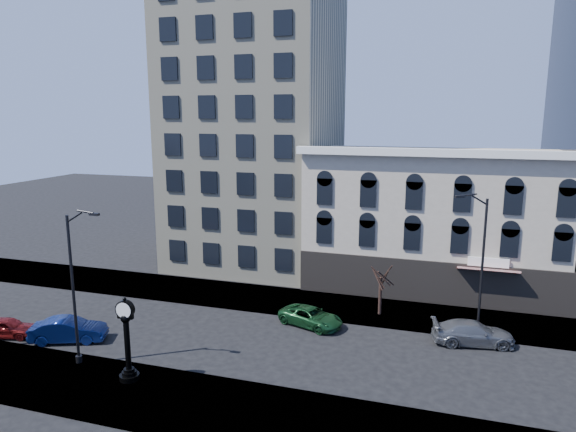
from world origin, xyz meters
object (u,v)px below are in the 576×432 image
(street_lamp_near, at_px, (80,247))
(car_near_b, at_px, (68,330))
(street_clock, at_px, (127,343))
(car_near_a, at_px, (7,327))

(street_lamp_near, height_order, car_near_b, street_lamp_near)
(street_clock, relative_size, street_lamp_near, 0.51)
(car_near_a, distance_m, car_near_b, 4.62)
(street_clock, height_order, car_near_b, street_clock)
(car_near_a, relative_size, car_near_b, 0.82)
(street_lamp_near, xyz_separation_m, car_near_b, (-3.57, 2.50, -6.67))
(street_lamp_near, bearing_deg, street_clock, -14.33)
(street_lamp_near, bearing_deg, car_near_b, 144.68)
(street_lamp_near, distance_m, car_near_a, 10.76)
(street_lamp_near, height_order, car_near_a, street_lamp_near)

